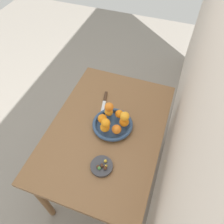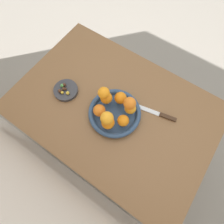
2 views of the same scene
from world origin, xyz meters
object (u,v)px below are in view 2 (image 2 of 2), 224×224
object	(u,v)px
orange_6	(130,103)
candy_ball_0	(60,91)
orange_4	(108,123)
candy_ball_6	(64,85)
fruit_bowl	(115,113)
candy_ball_3	(68,93)
orange_7	(104,93)
orange_5	(123,121)
orange_2	(106,98)
orange_3	(99,110)
candy_ball_5	(62,93)
candy_ball_4	(62,86)
dining_table	(114,113)
candy_ball_2	(65,89)
orange_0	(130,108)
knife	(157,113)
candy_dish	(66,90)
orange_8	(107,118)
candy_ball_1	(64,89)
orange_1	(121,98)

from	to	relation	value
orange_6	candy_ball_0	bearing A→B (deg)	16.45
orange_4	candy_ball_6	xyz separation A→B (m)	(0.33, -0.05, -0.04)
fruit_bowl	candy_ball_3	bearing A→B (deg)	10.65
orange_7	candy_ball_6	world-z (taller)	orange_7
orange_5	orange_2	bearing A→B (deg)	-20.98
orange_3	candy_ball_5	distance (m)	0.25
orange_3	candy_ball_0	size ratio (longest dim) A/B	2.87
candy_ball_3	candy_ball_4	world-z (taller)	same
orange_6	dining_table	bearing A→B (deg)	7.46
orange_4	dining_table	bearing A→B (deg)	-69.89
candy_ball_2	orange_0	bearing A→B (deg)	-166.43
knife	orange_7	bearing A→B (deg)	23.54
candy_dish	orange_7	size ratio (longest dim) A/B	2.30
fruit_bowl	orange_8	world-z (taller)	orange_8
orange_2	candy_dish	bearing A→B (deg)	15.71
candy_ball_0	candy_ball_1	xyz separation A→B (m)	(-0.01, -0.02, -0.00)
orange_1	orange_6	bearing A→B (deg)	159.02
candy_dish	orange_1	world-z (taller)	orange_1
fruit_bowl	orange_5	bearing A→B (deg)	159.02
candy_ball_3	candy_ball_4	xyz separation A→B (m)	(0.05, -0.02, 0.00)
orange_7	fruit_bowl	bearing A→B (deg)	166.48
orange_8	dining_table	bearing A→B (deg)	-71.45
candy_dish	orange_4	size ratio (longest dim) A/B	2.08
fruit_bowl	candy_ball_3	size ratio (longest dim) A/B	14.07
candy_ball_5	candy_ball_1	bearing A→B (deg)	-68.02
candy_ball_0	knife	xyz separation A→B (m)	(-0.50, -0.20, -0.03)
fruit_bowl	candy_dish	bearing A→B (deg)	7.15
orange_2	orange_8	distance (m)	0.15
candy_dish	orange_6	xyz separation A→B (m)	(-0.36, -0.08, 0.12)
dining_table	orange_8	xyz separation A→B (m)	(-0.04, 0.11, 0.22)
candy_dish	orange_4	distance (m)	0.32
orange_2	orange_5	xyz separation A→B (m)	(-0.14, 0.05, -0.00)
dining_table	candy_ball_2	size ratio (longest dim) A/B	69.88
candy_dish	orange_8	xyz separation A→B (m)	(-0.31, 0.04, 0.13)
candy_dish	orange_5	xyz separation A→B (m)	(-0.37, -0.01, 0.06)
orange_2	orange_4	distance (m)	0.13
orange_4	orange_5	bearing A→B (deg)	-136.95
orange_0	candy_ball_6	distance (m)	0.39
candy_ball_3	dining_table	bearing A→B (deg)	-161.05
orange_4	candy_ball_5	world-z (taller)	orange_4
orange_5	orange_6	distance (m)	0.09
orange_2	candy_ball_4	world-z (taller)	orange_2
orange_1	knife	world-z (taller)	orange_1
dining_table	orange_8	distance (m)	0.25
candy_dish	orange_7	distance (m)	0.26
candy_ball_2	knife	distance (m)	0.52
fruit_bowl	candy_ball_3	xyz separation A→B (m)	(0.27, 0.05, 0.01)
orange_3	candy_ball_0	distance (m)	0.26
orange_7	orange_8	world-z (taller)	orange_8
candy_dish	candy_ball_5	size ratio (longest dim) A/B	8.60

